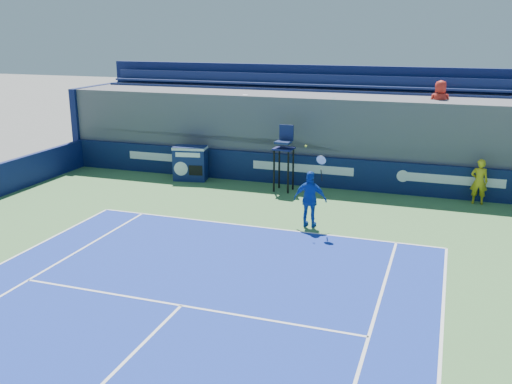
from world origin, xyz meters
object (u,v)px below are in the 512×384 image
(ball_person, at_px, (479,181))
(umpire_chair, at_px, (284,151))
(match_clock, at_px, (190,162))
(tennis_player, at_px, (310,199))

(ball_person, bearing_deg, umpire_chair, 4.44)
(match_clock, height_order, umpire_chair, umpire_chair)
(ball_person, height_order, tennis_player, tennis_player)
(ball_person, bearing_deg, tennis_player, 40.32)
(tennis_player, bearing_deg, umpire_chair, 117.42)
(ball_person, height_order, umpire_chair, umpire_chair)
(match_clock, distance_m, tennis_player, 7.12)
(match_clock, bearing_deg, umpire_chair, -3.95)
(umpire_chair, xyz_separation_m, tennis_player, (1.91, -3.69, -0.63))
(umpire_chair, distance_m, tennis_player, 4.21)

